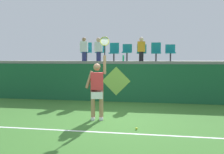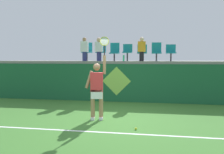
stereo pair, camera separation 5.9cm
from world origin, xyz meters
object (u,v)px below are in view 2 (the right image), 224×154
(stadium_chair_4, at_px, (142,52))
(stadium_chair_5, at_px, (156,51))
(water_bottle, at_px, (124,58))
(spectator_2, at_px, (142,49))
(tennis_ball, at_px, (136,129))
(stadium_chair_6, at_px, (171,52))
(stadium_chair_1, at_px, (101,51))
(tennis_player, at_px, (97,88))
(stadium_chair_2, at_px, (115,51))
(stadium_chair_3, at_px, (127,51))
(spectator_1, at_px, (99,49))
(spectator_0, at_px, (84,49))
(stadium_chair_0, at_px, (87,51))

(stadium_chair_4, bearing_deg, stadium_chair_5, 0.87)
(water_bottle, height_order, spectator_2, spectator_2)
(tennis_ball, bearing_deg, water_bottle, 101.29)
(stadium_chair_4, distance_m, stadium_chair_5, 0.66)
(tennis_ball, relative_size, stadium_chair_6, 0.09)
(stadium_chair_4, bearing_deg, stadium_chair_1, 179.88)
(tennis_player, relative_size, stadium_chair_2, 2.98)
(tennis_ball, bearing_deg, stadium_chair_3, 98.50)
(stadium_chair_3, distance_m, spectator_2, 0.82)
(stadium_chair_4, distance_m, spectator_1, 2.01)
(spectator_0, bearing_deg, tennis_ball, -58.29)
(stadium_chair_6, xyz_separation_m, spectator_1, (-3.26, -0.44, 0.13))
(tennis_ball, relative_size, stadium_chair_0, 0.07)
(stadium_chair_3, distance_m, spectator_0, 2.01)
(stadium_chair_3, distance_m, stadium_chair_4, 0.68)
(stadium_chair_3, height_order, stadium_chair_6, stadium_chair_3)
(stadium_chair_0, distance_m, spectator_0, 0.48)
(tennis_ball, bearing_deg, stadium_chair_2, 105.53)
(tennis_player, height_order, stadium_chair_5, stadium_chair_5)
(tennis_player, distance_m, spectator_0, 3.99)
(tennis_ball, relative_size, water_bottle, 0.25)
(stadium_chair_1, relative_size, spectator_0, 0.79)
(stadium_chair_5, bearing_deg, water_bottle, -152.79)
(water_bottle, height_order, stadium_chair_2, stadium_chair_2)
(tennis_player, relative_size, spectator_2, 2.42)
(tennis_player, bearing_deg, stadium_chair_0, 109.57)
(stadium_chair_1, height_order, stadium_chair_5, stadium_chair_1)
(tennis_ball, xyz_separation_m, stadium_chair_3, (-0.72, 4.79, 2.22))
(tennis_player, bearing_deg, stadium_chair_2, 90.98)
(stadium_chair_2, bearing_deg, spectator_0, -160.27)
(tennis_ball, xyz_separation_m, stadium_chair_6, (1.27, 4.79, 2.19))
(stadium_chair_6, bearing_deg, stadium_chair_1, 179.90)
(water_bottle, relative_size, stadium_chair_6, 0.35)
(tennis_player, xyz_separation_m, water_bottle, (0.46, 3.22, 0.93))
(stadium_chair_0, xyz_separation_m, stadium_chair_5, (3.30, 0.00, -0.04))
(stadium_chair_6, bearing_deg, stadium_chair_5, 178.97)
(spectator_2, bearing_deg, spectator_1, 179.72)
(spectator_2, bearing_deg, water_bottle, -160.44)
(spectator_2, bearing_deg, stadium_chair_2, 160.40)
(tennis_player, relative_size, stadium_chair_0, 2.90)
(stadium_chair_3, bearing_deg, tennis_ball, -81.50)
(tennis_player, height_order, stadium_chair_1, stadium_chair_1)
(stadium_chair_2, bearing_deg, spectator_1, -145.45)
(spectator_1, bearing_deg, stadium_chair_4, 12.76)
(tennis_player, xyz_separation_m, spectator_0, (-1.41, 3.48, 1.36))
(stadium_chair_5, xyz_separation_m, spectator_2, (-0.66, -0.46, 0.10))
(stadium_chair_0, bearing_deg, tennis_ball, -60.90)
(spectator_0, bearing_deg, stadium_chair_2, 19.73)
(tennis_ball, distance_m, stadium_chair_6, 5.42)
(water_bottle, xyz_separation_m, stadium_chair_5, (1.44, 0.74, 0.33))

